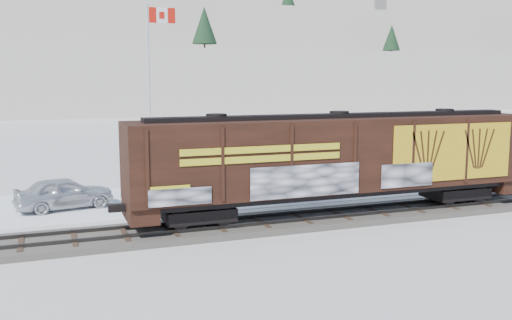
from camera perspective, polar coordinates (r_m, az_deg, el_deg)
name	(u,v)px	position (r m, az deg, el deg)	size (l,w,h in m)	color
ground	(259,227)	(25.99, 0.32, -6.71)	(500.00, 500.00, 0.00)	white
rail_track	(259,224)	(25.95, 0.32, -6.39)	(50.00, 3.40, 0.43)	#59544C
parking_strip	(213,195)	(32.92, -4.28, -3.52)	(40.00, 8.00, 0.03)	white
hillside	(77,50)	(163.72, -17.47, 10.47)	(360.00, 110.00, 93.00)	white
hopper_railcar	(339,157)	(27.02, 8.26, 0.30)	(19.80, 3.06, 4.63)	black
flagpole	(152,115)	(38.74, -10.40, 4.43)	(2.30, 0.90, 11.48)	silver
car_silver	(64,193)	(30.85, -18.62, -3.13)	(1.96, 4.87, 1.66)	silver
car_white	(226,186)	(31.74, -2.98, -2.63)	(1.49, 4.28, 1.41)	white
car_dark	(296,183)	(32.67, 4.04, -2.32)	(1.99, 4.90, 1.42)	black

